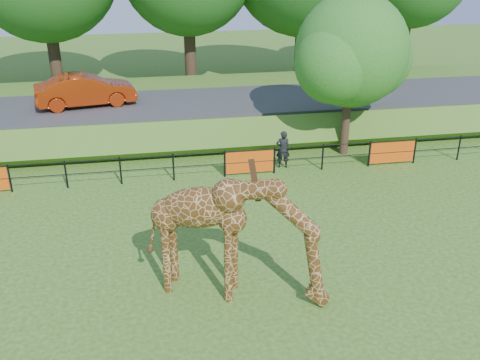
{
  "coord_description": "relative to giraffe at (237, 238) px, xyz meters",
  "views": [
    {
      "loc": [
        -0.81,
        -11.14,
        8.54
      ],
      "look_at": [
        1.75,
        3.18,
        2.0
      ],
      "focal_mm": 40.0,
      "sensor_mm": 36.0,
      "label": 1
    }
  ],
  "objects": [
    {
      "name": "ground",
      "position": [
        -1.16,
        -0.34,
        -1.72
      ],
      "size": [
        90.0,
        90.0,
        0.0
      ],
      "primitive_type": "plane",
      "color": "#2C5715",
      "rests_on": "ground"
    },
    {
      "name": "giraffe",
      "position": [
        0.0,
        0.0,
        0.0
      ],
      "size": [
        4.76,
        2.7,
        3.43
      ],
      "primitive_type": null,
      "rotation": [
        0.0,
        0.0,
        -0.4
      ],
      "color": "#4F2E10",
      "rests_on": "ground"
    },
    {
      "name": "perimeter_fence",
      "position": [
        -1.16,
        7.66,
        -1.17
      ],
      "size": [
        28.07,
        0.1,
        1.1
      ],
      "primitive_type": null,
      "color": "black",
      "rests_on": "ground"
    },
    {
      "name": "embankment",
      "position": [
        -1.16,
        15.16,
        -1.07
      ],
      "size": [
        40.0,
        9.0,
        1.3
      ],
      "primitive_type": "cube",
      "color": "#2C5715",
      "rests_on": "ground"
    },
    {
      "name": "road",
      "position": [
        -1.16,
        13.66,
        -0.36
      ],
      "size": [
        40.0,
        5.0,
        0.12
      ],
      "primitive_type": "cube",
      "color": "#313134",
      "rests_on": "embankment"
    },
    {
      "name": "car_red",
      "position": [
        -4.76,
        13.81,
        0.45
      ],
      "size": [
        4.76,
        2.4,
        1.5
      ],
      "primitive_type": "imported",
      "rotation": [
        0.0,
        0.0,
        1.76
      ],
      "color": "#AE300C",
      "rests_on": "road"
    },
    {
      "name": "visitor",
      "position": [
        3.32,
        8.2,
        -0.93
      ],
      "size": [
        0.62,
        0.46,
        1.56
      ],
      "primitive_type": "imported",
      "rotation": [
        0.0,
        0.0,
        2.98
      ],
      "color": "black",
      "rests_on": "ground"
    },
    {
      "name": "tree_east",
      "position": [
        6.44,
        9.29,
        2.57
      ],
      "size": [
        5.4,
        4.71,
        6.76
      ],
      "color": "#312316",
      "rests_on": "ground"
    }
  ]
}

